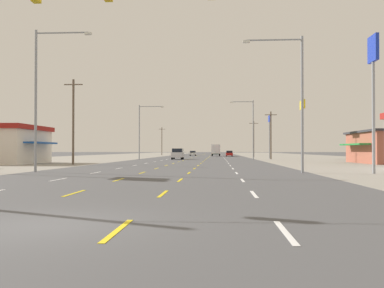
# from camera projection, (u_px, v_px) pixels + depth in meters

# --- Properties ---
(ground_plane) EXTENTS (572.00, 572.00, 0.00)m
(ground_plane) POSITION_uv_depth(u_px,v_px,m) (196.00, 160.00, 75.47)
(ground_plane) COLOR #4C4C4F
(lot_apron_left) EXTENTS (28.00, 440.00, 0.01)m
(lot_apron_left) POSITION_uv_depth(u_px,v_px,m) (59.00, 159.00, 76.95)
(lot_apron_left) COLOR gray
(lot_apron_left) RESTS_ON ground
(lot_apron_right) EXTENTS (28.00, 440.00, 0.01)m
(lot_apron_right) POSITION_uv_depth(u_px,v_px,m) (338.00, 160.00, 73.99)
(lot_apron_right) COLOR gray
(lot_apron_right) RESTS_ON ground
(lane_markings) EXTENTS (10.64, 227.60, 0.01)m
(lane_markings) POSITION_uv_depth(u_px,v_px,m) (203.00, 156.00, 113.89)
(lane_markings) COLOR white
(lane_markings) RESTS_ON ground
(signal_span_wire) EXTENTS (24.90, 0.52, 9.83)m
(signal_span_wire) POSITION_uv_depth(u_px,v_px,m) (125.00, 40.00, 16.32)
(signal_span_wire) COLOR brown
(signal_span_wire) RESTS_ON ground
(suv_inner_left_nearest) EXTENTS (1.98, 4.90, 1.98)m
(suv_inner_left_nearest) POSITION_uv_depth(u_px,v_px,m) (178.00, 154.00, 77.62)
(suv_inner_left_nearest) COLOR silver
(suv_inner_left_nearest) RESTS_ON ground
(hatchback_far_right_near) EXTENTS (1.72, 3.90, 1.54)m
(hatchback_far_right_near) POSITION_uv_depth(u_px,v_px,m) (229.00, 154.00, 111.74)
(hatchback_far_right_near) COLOR red
(hatchback_far_right_near) RESTS_ON ground
(box_truck_inner_right_mid) EXTENTS (2.40, 7.20, 3.23)m
(box_truck_inner_right_mid) POSITION_uv_depth(u_px,v_px,m) (216.00, 150.00, 118.69)
(box_truck_inner_right_mid) COLOR #235B2D
(box_truck_inner_right_mid) RESTS_ON ground
(suv_far_left_midfar) EXTENTS (1.98, 4.90, 1.98)m
(suv_far_left_midfar) POSITION_uv_depth(u_px,v_px,m) (180.00, 152.00, 125.63)
(suv_far_left_midfar) COLOR white
(suv_far_left_midfar) RESTS_ON ground
(sedan_inner_left_far) EXTENTS (1.80, 4.50, 1.46)m
(sedan_inner_left_far) POSITION_uv_depth(u_px,v_px,m) (193.00, 153.00, 128.48)
(sedan_inner_left_far) COLOR white
(sedan_inner_left_far) RESTS_ON ground
(pole_sign_right_row_0) EXTENTS (0.24, 1.68, 9.97)m
(pole_sign_right_row_0) POSITION_uv_depth(u_px,v_px,m) (373.00, 72.00, 30.65)
(pole_sign_right_row_0) COLOR gray
(pole_sign_right_row_0) RESTS_ON ground
(pole_sign_right_row_1) EXTENTS (0.24, 2.77, 8.69)m
(pole_sign_right_row_1) POSITION_uv_depth(u_px,v_px,m) (302.00, 114.00, 59.65)
(pole_sign_right_row_1) COLOR gray
(pole_sign_right_row_1) RESTS_ON ground
(pole_sign_right_row_2) EXTENTS (0.24, 2.43, 8.55)m
(pole_sign_right_row_2) POSITION_uv_depth(u_px,v_px,m) (269.00, 126.00, 84.50)
(pole_sign_right_row_2) COLOR gray
(pole_sign_right_row_2) RESTS_ON ground
(streetlight_left_row_0) EXTENTS (4.46, 0.26, 10.99)m
(streetlight_left_row_0) POSITION_uv_depth(u_px,v_px,m) (41.00, 90.00, 32.81)
(streetlight_left_row_0) COLOR gray
(streetlight_left_row_0) RESTS_ON ground
(streetlight_right_row_0) EXTENTS (4.49, 0.26, 10.19)m
(streetlight_right_row_0) POSITION_uv_depth(u_px,v_px,m) (296.00, 93.00, 31.64)
(streetlight_right_row_0) COLOR gray
(streetlight_right_row_0) RESTS_ON ground
(streetlight_left_row_1) EXTENTS (4.55, 0.26, 9.76)m
(streetlight_left_row_1) POSITION_uv_depth(u_px,v_px,m) (142.00, 128.00, 76.24)
(streetlight_left_row_1) COLOR gray
(streetlight_left_row_1) RESTS_ON ground
(streetlight_right_row_1) EXTENTS (4.17, 0.26, 10.50)m
(streetlight_right_row_1) POSITION_uv_depth(u_px,v_px,m) (251.00, 125.00, 75.08)
(streetlight_right_row_1) COLOR gray
(streetlight_right_row_1) RESTS_ON ground
(utility_pole_left_row_0) EXTENTS (2.20, 0.26, 10.00)m
(utility_pole_left_row_0) POSITION_uv_depth(u_px,v_px,m) (73.00, 120.00, 49.89)
(utility_pole_left_row_0) COLOR brown
(utility_pole_left_row_0) RESTS_ON ground
(utility_pole_right_row_1) EXTENTS (2.20, 0.26, 8.83)m
(utility_pole_right_row_1) POSITION_uv_depth(u_px,v_px,m) (271.00, 134.00, 78.76)
(utility_pole_right_row_1) COLOR brown
(utility_pole_right_row_1) RESTS_ON ground
(utility_pole_right_row_2) EXTENTS (2.20, 0.26, 9.02)m
(utility_pole_right_row_2) POSITION_uv_depth(u_px,v_px,m) (254.00, 138.00, 106.93)
(utility_pole_right_row_2) COLOR brown
(utility_pole_right_row_2) RESTS_ON ground
(utility_pole_left_row_3) EXTENTS (2.20, 0.26, 9.38)m
(utility_pole_left_row_3) POSITION_uv_depth(u_px,v_px,m) (162.00, 141.00, 143.85)
(utility_pole_left_row_3) COLOR brown
(utility_pole_left_row_3) RESTS_ON ground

